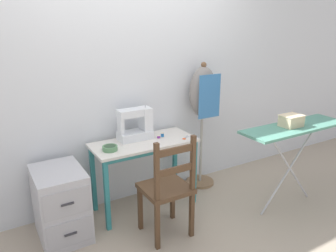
% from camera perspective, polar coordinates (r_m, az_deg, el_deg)
% --- Properties ---
extents(ground_plane, '(14.00, 14.00, 0.00)m').
position_cam_1_polar(ground_plane, '(3.31, -2.10, -15.45)').
color(ground_plane, tan).
extents(wall_back, '(10.00, 0.05, 2.55)m').
position_cam_1_polar(wall_back, '(3.28, -6.74, 8.22)').
color(wall_back, silver).
rests_on(wall_back, ground_plane).
extents(sewing_table, '(1.02, 0.45, 0.71)m').
position_cam_1_polar(sewing_table, '(3.20, -4.07, -4.51)').
color(sewing_table, silver).
rests_on(sewing_table, ground_plane).
extents(sewing_machine, '(0.34, 0.18, 0.33)m').
position_cam_1_polar(sewing_machine, '(3.20, -5.47, 0.24)').
color(sewing_machine, white).
rests_on(sewing_machine, sewing_table).
extents(fabric_bowl, '(0.14, 0.14, 0.04)m').
position_cam_1_polar(fabric_bowl, '(2.98, -10.08, -3.80)').
color(fabric_bowl, '#56895B').
rests_on(fabric_bowl, sewing_table).
extents(scissors, '(0.12, 0.09, 0.01)m').
position_cam_1_polar(scissors, '(3.25, 3.02, -2.11)').
color(scissors, silver).
rests_on(scissors, sewing_table).
extents(thread_spool_near_machine, '(0.04, 0.04, 0.03)m').
position_cam_1_polar(thread_spool_near_machine, '(3.24, -1.65, -1.90)').
color(thread_spool_near_machine, purple).
rests_on(thread_spool_near_machine, sewing_table).
extents(thread_spool_mid_table, '(0.04, 0.04, 0.04)m').
position_cam_1_polar(thread_spool_mid_table, '(3.27, -0.99, -1.56)').
color(thread_spool_mid_table, '#2875C1').
rests_on(thread_spool_mid_table, sewing_table).
extents(wooden_chair, '(0.40, 0.38, 0.94)m').
position_cam_1_polar(wooden_chair, '(2.84, -0.13, -10.91)').
color(wooden_chair, '#513823').
rests_on(wooden_chair, ground_plane).
extents(filing_cabinet, '(0.40, 0.55, 0.62)m').
position_cam_1_polar(filing_cabinet, '(3.04, -18.16, -12.73)').
color(filing_cabinet, '#B7B7BC').
rests_on(filing_cabinet, ground_plane).
extents(dress_form, '(0.32, 0.32, 1.41)m').
position_cam_1_polar(dress_form, '(3.57, 6.08, 4.64)').
color(dress_form, '#846647').
rests_on(dress_form, ground_plane).
extents(ironing_board, '(1.15, 0.34, 0.87)m').
position_cam_1_polar(ironing_board, '(3.36, 21.15, -0.78)').
color(ironing_board, '#518E7A').
rests_on(ironing_board, ground_plane).
extents(storage_box, '(0.21, 0.16, 0.11)m').
position_cam_1_polar(storage_box, '(3.31, 20.67, 0.89)').
color(storage_box, beige).
rests_on(storage_box, ironing_board).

